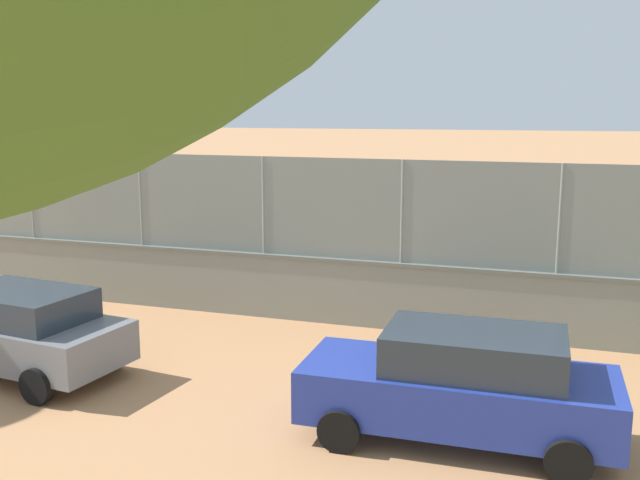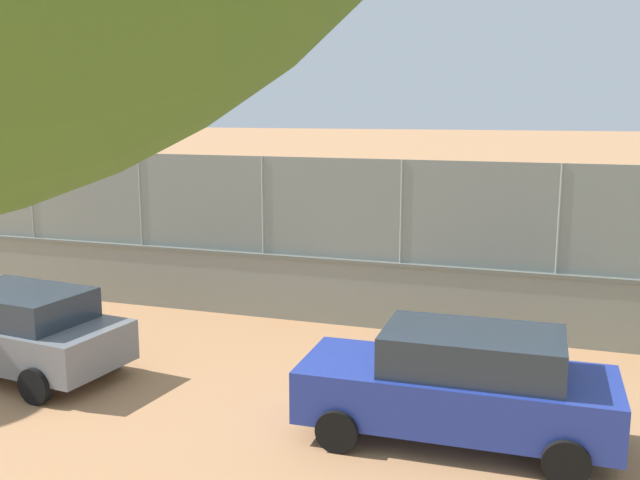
{
  "view_description": "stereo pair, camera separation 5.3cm",
  "coord_description": "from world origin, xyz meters",
  "px_view_note": "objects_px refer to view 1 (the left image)",
  "views": [
    {
      "loc": [
        -2.25,
        24.61,
        4.82
      ],
      "look_at": [
        3.3,
        5.92,
        1.19
      ],
      "focal_mm": 40.35,
      "sensor_mm": 36.0,
      "label": 1
    },
    {
      "loc": [
        -2.3,
        24.59,
        4.82
      ],
      "look_at": [
        3.3,
        5.92,
        1.19
      ],
      "focal_mm": 40.35,
      "sensor_mm": 36.0,
      "label": 2
    }
  ],
  "objects_px": {
    "player_at_service_line": "(292,251)",
    "sports_ball": "(309,249)",
    "parked_car_blue": "(461,384)",
    "parked_car_grey": "(16,330)",
    "player_crossing_court": "(349,224)"
  },
  "relations": [
    {
      "from": "player_at_service_line",
      "to": "parked_car_grey",
      "type": "xyz_separation_m",
      "value": [
        2.59,
        8.01,
        -0.07
      ]
    },
    {
      "from": "player_crossing_court",
      "to": "player_at_service_line",
      "type": "relative_size",
      "value": 0.99
    },
    {
      "from": "sports_ball",
      "to": "parked_car_grey",
      "type": "distance_m",
      "value": 12.21
    },
    {
      "from": "player_crossing_court",
      "to": "player_at_service_line",
      "type": "bearing_deg",
      "value": 85.78
    },
    {
      "from": "player_crossing_court",
      "to": "sports_ball",
      "type": "xyz_separation_m",
      "value": [
        1.12,
        0.95,
        -0.78
      ]
    },
    {
      "from": "player_at_service_line",
      "to": "sports_ball",
      "type": "bearing_deg",
      "value": -79.44
    },
    {
      "from": "sports_ball",
      "to": "parked_car_blue",
      "type": "relative_size",
      "value": 0.05
    },
    {
      "from": "sports_ball",
      "to": "parked_car_blue",
      "type": "bearing_deg",
      "value": 116.47
    },
    {
      "from": "parked_car_blue",
      "to": "player_crossing_court",
      "type": "bearing_deg",
      "value": -69.23
    },
    {
      "from": "sports_ball",
      "to": "player_at_service_line",
      "type": "bearing_deg",
      "value": 100.56
    },
    {
      "from": "player_crossing_court",
      "to": "parked_car_blue",
      "type": "xyz_separation_m",
      "value": [
        -5.09,
        13.43,
        -0.03
      ]
    },
    {
      "from": "player_at_service_line",
      "to": "parked_car_grey",
      "type": "relative_size",
      "value": 0.34
    },
    {
      "from": "sports_ball",
      "to": "parked_car_grey",
      "type": "height_order",
      "value": "parked_car_grey"
    },
    {
      "from": "player_at_service_line",
      "to": "sports_ball",
      "type": "xyz_separation_m",
      "value": [
        0.75,
        -4.04,
        -0.78
      ]
    },
    {
      "from": "parked_car_blue",
      "to": "sports_ball",
      "type": "bearing_deg",
      "value": -63.53
    }
  ]
}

